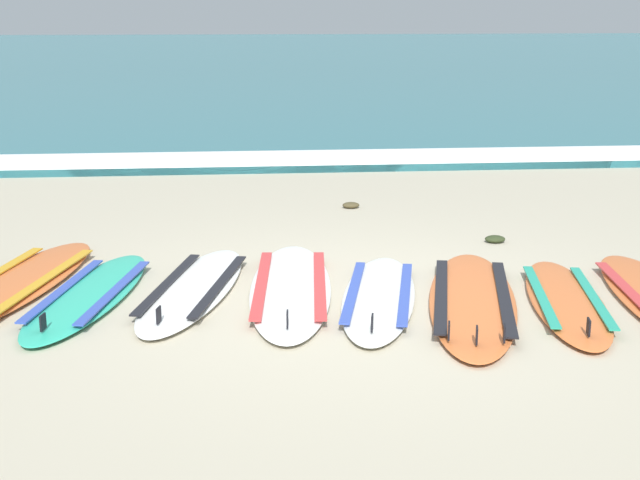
{
  "coord_description": "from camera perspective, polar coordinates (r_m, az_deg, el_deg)",
  "views": [
    {
      "loc": [
        -0.81,
        -6.51,
        2.18
      ],
      "look_at": [
        -0.12,
        0.92,
        0.25
      ],
      "focal_mm": 50.78,
      "sensor_mm": 36.0,
      "label": 1
    }
  ],
  "objects": [
    {
      "name": "seaweed_clump_near_shoreline",
      "position": [
        10.09,
        1.96,
        2.21
      ],
      "size": [
        0.19,
        0.15,
        0.07
      ],
      "primitive_type": "ellipsoid",
      "color": "#4C4228",
      "rests_on": "ground"
    },
    {
      "name": "seaweed_clump_mid_sand",
      "position": [
        8.76,
        10.97,
        0.06
      ],
      "size": [
        0.19,
        0.16,
        0.07
      ],
      "primitive_type": "ellipsoid",
      "color": "#2D381E",
      "rests_on": "ground"
    },
    {
      "name": "surfboard_1",
      "position": [
        7.61,
        -18.6,
        -2.62
      ],
      "size": [
        1.23,
        2.68,
        0.18
      ],
      "color": "orange",
      "rests_on": "ground"
    },
    {
      "name": "surfboard_5",
      "position": [
        6.92,
        3.74,
        -3.55
      ],
      "size": [
        0.99,
        2.26,
        0.18
      ],
      "color": "silver",
      "rests_on": "ground"
    },
    {
      "name": "surfboard_3",
      "position": [
        7.17,
        -7.96,
        -3.02
      ],
      "size": [
        1.07,
        2.38,
        0.18
      ],
      "color": "white",
      "rests_on": "ground"
    },
    {
      "name": "wave_foam_strip",
      "position": [
        12.85,
        -1.62,
        4.99
      ],
      "size": [
        80.0,
        1.3,
        0.11
      ],
      "primitive_type": "cube",
      "color": "white",
      "rests_on": "ground"
    },
    {
      "name": "surfboard_2",
      "position": [
        7.17,
        -14.33,
        -3.34
      ],
      "size": [
        0.99,
        2.33,
        0.18
      ],
      "color": "#2DB793",
      "rests_on": "ground"
    },
    {
      "name": "surfboard_7",
      "position": [
        7.06,
        15.25,
        -3.68
      ],
      "size": [
        0.92,
        2.2,
        0.18
      ],
      "color": "orange",
      "rests_on": "ground"
    },
    {
      "name": "ground_plane",
      "position": [
        6.91,
        1.71,
        -3.88
      ],
      "size": [
        80.0,
        80.0,
        0.0
      ],
      "primitive_type": "plane",
      "color": "#B7AD93"
    },
    {
      "name": "surfboard_6",
      "position": [
        6.92,
        9.57,
        -3.73
      ],
      "size": [
        1.22,
        2.67,
        0.18
      ],
      "color": "orange",
      "rests_on": "ground"
    },
    {
      "name": "surfboard_4",
      "position": [
        7.12,
        -1.86,
        -3.02
      ],
      "size": [
        0.84,
        2.58,
        0.18
      ],
      "color": "white",
      "rests_on": "ground"
    },
    {
      "name": "sea",
      "position": [
        42.06,
        -4.27,
        11.56
      ],
      "size": [
        80.0,
        60.0,
        0.1
      ],
      "primitive_type": "cube",
      "color": "teal",
      "rests_on": "ground"
    }
  ]
}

